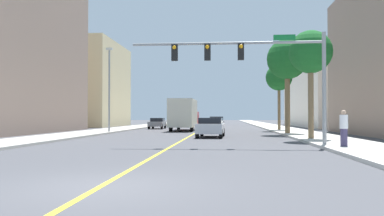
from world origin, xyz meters
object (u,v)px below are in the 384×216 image
(palm_near, at_px, (311,53))
(palm_mid, at_px, (287,60))
(street_lamp, at_px, (109,85))
(delivery_truck, at_px, (184,114))
(traffic_signal_mast, at_px, (255,61))
(car_white, at_px, (216,122))
(palm_far, at_px, (279,78))
(car_gray, at_px, (157,123))
(car_silver, at_px, (211,127))
(pedestrian, at_px, (344,128))

(palm_near, relative_size, palm_mid, 0.87)
(street_lamp, relative_size, delivery_truck, 0.89)
(traffic_signal_mast, height_order, car_white, traffic_signal_mast)
(palm_mid, bearing_deg, palm_far, 87.22)
(palm_far, bearing_deg, car_gray, 156.29)
(palm_far, relative_size, car_white, 1.64)
(palm_near, height_order, palm_far, palm_near)
(car_silver, xyz_separation_m, delivery_truck, (-3.27, 12.05, 0.97))
(palm_far, xyz_separation_m, car_silver, (-6.60, -12.09, -4.72))
(palm_near, height_order, car_silver, palm_near)
(traffic_signal_mast, distance_m, delivery_truck, 21.66)
(traffic_signal_mast, bearing_deg, delivery_truck, 105.72)
(palm_far, bearing_deg, car_white, 125.26)
(traffic_signal_mast, height_order, palm_far, palm_far)
(car_gray, relative_size, delivery_truck, 0.46)
(palm_mid, xyz_separation_m, delivery_truck, (-9.49, 7.76, -4.50))
(palm_near, xyz_separation_m, palm_far, (0.14, 15.61, -0.05))
(car_silver, distance_m, car_white, 21.58)
(street_lamp, xyz_separation_m, palm_near, (15.94, -9.48, 1.14))
(street_lamp, relative_size, car_gray, 1.92)
(traffic_signal_mast, xyz_separation_m, delivery_truck, (-5.83, 20.70, -2.62))
(palm_far, bearing_deg, street_lamp, -159.15)
(palm_near, bearing_deg, delivery_truck, 121.99)
(car_silver, bearing_deg, traffic_signal_mast, -71.00)
(pedestrian, bearing_deg, car_white, -88.97)
(car_gray, bearing_deg, palm_far, 155.18)
(car_gray, relative_size, pedestrian, 2.35)
(street_lamp, xyz_separation_m, palm_mid, (15.70, -1.68, 1.83))
(palm_near, relative_size, palm_far, 1.01)
(traffic_signal_mast, xyz_separation_m, palm_near, (3.89, 5.14, 1.18))
(car_white, bearing_deg, delivery_truck, -111.15)
(palm_near, distance_m, car_silver, 8.76)
(palm_mid, height_order, palm_far, palm_mid)
(delivery_truck, height_order, pedestrian, delivery_truck)
(street_lamp, relative_size, car_white, 1.85)
(palm_far, bearing_deg, car_silver, -118.61)
(palm_mid, bearing_deg, car_white, 110.11)
(car_silver, distance_m, pedestrian, 11.90)
(palm_mid, relative_size, car_silver, 1.80)
(pedestrian, bearing_deg, delivery_truck, -76.83)
(street_lamp, height_order, palm_far, street_lamp)
(palm_mid, xyz_separation_m, car_white, (-6.33, 17.29, -5.47))
(palm_mid, height_order, delivery_truck, palm_mid)
(traffic_signal_mast, distance_m, car_white, 30.56)
(car_gray, bearing_deg, traffic_signal_mast, 108.89)
(traffic_signal_mast, xyz_separation_m, street_lamp, (-12.04, 14.62, 0.05))
(palm_mid, distance_m, car_white, 19.21)
(palm_near, distance_m, car_gray, 26.06)
(traffic_signal_mast, distance_m, palm_far, 21.17)
(palm_far, height_order, delivery_truck, palm_far)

